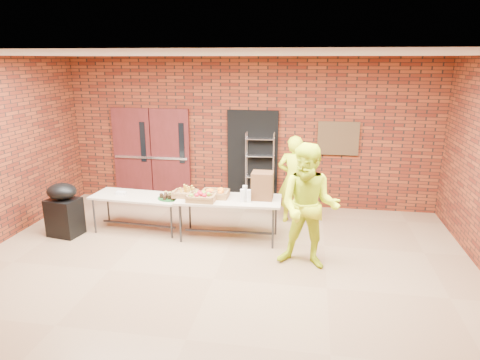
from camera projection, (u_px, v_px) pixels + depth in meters
name	position (u px, v px, depth m)	size (l,w,h in m)	color
room	(212.00, 175.00, 5.91)	(8.08, 7.08, 3.28)	#8B6A4B
double_doors	(152.00, 155.00, 9.66)	(1.78, 0.12, 2.10)	#4E1617
dark_doorway	(252.00, 158.00, 9.32)	(1.10, 0.06, 2.10)	black
bronze_plaque	(338.00, 138.00, 8.89)	(0.85, 0.04, 0.70)	#462E1C
wire_rack	(260.00, 170.00, 9.22)	(0.61, 0.20, 1.65)	silver
table_left	(137.00, 198.00, 8.00)	(1.73, 0.83, 0.69)	tan
table_right	(229.00, 202.00, 7.60)	(1.87, 0.85, 0.76)	tan
basket_bananas	(185.00, 193.00, 7.69)	(0.42, 0.32, 0.13)	olive
basket_oranges	(215.00, 193.00, 7.66)	(0.47, 0.37, 0.15)	olive
basket_apples	(202.00, 197.00, 7.46)	(0.49, 0.38, 0.15)	olive
muffin_tray	(170.00, 196.00, 7.80)	(0.44, 0.44, 0.11)	#15501E
napkin_box	(121.00, 193.00, 8.02)	(0.17, 0.12, 0.06)	silver
coffee_dispenser	(262.00, 186.00, 7.51)	(0.37, 0.33, 0.49)	#57341D
cup_stack_front	(242.00, 196.00, 7.38)	(0.08, 0.08, 0.23)	silver
cup_stack_mid	(249.00, 196.00, 7.36)	(0.07, 0.07, 0.22)	silver
cup_stack_back	(245.00, 193.00, 7.48)	(0.09, 0.09, 0.26)	silver
covered_grill	(64.00, 209.00, 7.81)	(0.61, 0.54, 0.99)	black
volunteer_woman	(294.00, 180.00, 8.33)	(0.64, 0.42, 1.75)	#CEE719
volunteer_man	(309.00, 207.00, 6.50)	(0.95, 0.74, 1.96)	#CEE719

